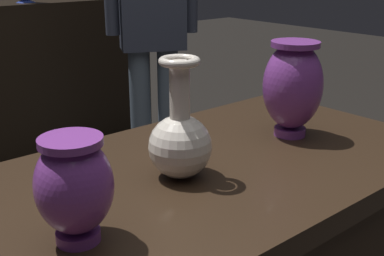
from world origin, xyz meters
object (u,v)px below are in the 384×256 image
vase_tall_behind (74,186)px  visitor_near_right (152,19)px  vase_left_accent (293,85)px  vase_centerpiece (180,139)px

vase_tall_behind → visitor_near_right: (1.19, 1.41, 0.05)m
vase_tall_behind → visitor_near_right: 1.84m
vase_tall_behind → vase_left_accent: 0.68m
visitor_near_right → vase_left_accent: bearing=95.2°
vase_centerpiece → visitor_near_right: 1.60m
vase_left_accent → visitor_near_right: size_ratio=0.15×
vase_left_accent → vase_centerpiece: bearing=-177.8°
vase_tall_behind → vase_left_accent: (0.67, 0.10, 0.03)m
vase_centerpiece → vase_tall_behind: bearing=-162.9°
vase_centerpiece → vase_left_accent: size_ratio=1.04×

